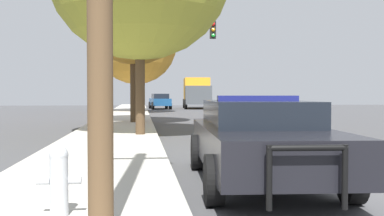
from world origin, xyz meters
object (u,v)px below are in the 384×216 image
Objects in this scene: car_background_distant at (160,101)px; box_truck at (197,92)px; tree_sidewalk_mid at (135,5)px; traffic_light at (172,48)px; car_background_oncoming at (247,106)px; fire_hydrant at (59,179)px; police_car at (260,138)px; tree_sidewalk_far at (136,44)px.

box_truck is at bearing 17.19° from car_background_distant.
traffic_light is at bearing 40.45° from tree_sidewalk_mid.
fire_hydrant is at bearing 74.45° from car_background_oncoming.
car_background_distant is at bearing -87.13° from police_car.
fire_hydrant is 0.09× the size of tree_sidewalk_far.
car_background_distant is at bearing 86.14° from fire_hydrant.
car_background_distant is at bearing 24.86° from box_truck.
car_background_oncoming is at bearing 43.47° from tree_sidewalk_mid.
tree_sidewalk_mid is (-2.25, 15.52, 4.99)m from police_car.
fire_hydrant is 32.40m from tree_sidewalk_far.
tree_sidewalk_mid is (-1.90, -1.62, 1.86)m from traffic_light.
box_truck is (-1.06, 18.56, 0.96)m from car_background_oncoming.
car_background_distant is at bearing 84.78° from tree_sidewalk_mid.
traffic_light is 12.75m from tree_sidewalk_far.
fire_hydrant is 25.75m from car_background_oncoming.
tree_sidewalk_mid is (-2.17, -23.73, 4.94)m from car_background_distant.
car_background_oncoming is 18.61m from box_truck.
traffic_light is at bearing -81.19° from tree_sidewalk_far.
box_truck is 0.82× the size of tree_sidewalk_mid.
police_car is 1.11× the size of car_background_distant.
car_background_oncoming is 0.49× the size of tree_sidewalk_mid.
car_background_oncoming is (5.14, 5.06, -3.17)m from traffic_light.
car_background_oncoming is at bearing -78.39° from car_background_distant.
fire_hydrant is (-2.89, -2.38, -0.20)m from police_car.
tree_sidewalk_far reaches higher than car_background_distant.
traffic_light is 3.11m from tree_sidewalk_mid.
box_truck reaches higher than fire_hydrant.
police_car is 30.09m from tree_sidewalk_far.
police_car reaches higher than fire_hydrant.
police_car is 0.98× the size of traffic_light.
car_background_distant is at bearing -72.25° from car_background_oncoming.
tree_sidewalk_mid reaches higher than box_truck.
car_background_distant is 10.86m from tree_sidewalk_far.
traffic_light is at bearing -95.03° from car_background_distant.
tree_sidewalk_far is at bearing 64.88° from box_truck.
car_background_distant is (2.81, 41.64, 0.24)m from fire_hydrant.
traffic_light is 24.07m from box_truck.
car_background_oncoming is at bearing -46.46° from tree_sidewalk_far.
box_truck is 26.25m from tree_sidewalk_mid.
traffic_light is at bearing 82.59° from fire_hydrant.
car_background_distant is at bearing 77.03° from tree_sidewalk_far.
tree_sidewalk_far reaches higher than police_car.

